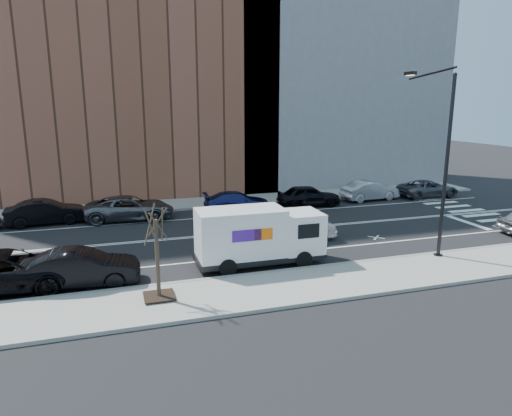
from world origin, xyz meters
TOP-DOWN VIEW (x-y plane):
  - ground at (0.00, 0.00)m, footprint 120.00×120.00m
  - sidewalk_near at (0.00, -8.80)m, footprint 44.00×3.60m
  - sidewalk_far at (0.00, 8.80)m, footprint 44.00×3.60m
  - curb_near at (0.00, -7.00)m, footprint 44.00×0.25m
  - curb_far at (0.00, 7.00)m, footprint 44.00×0.25m
  - crosswalk at (16.00, 0.00)m, footprint 3.00×14.00m
  - road_markings at (0.00, 0.00)m, footprint 40.00×8.60m
  - bldg_brick at (-8.00, 15.60)m, footprint 26.00×10.00m
  - bldg_concrete at (12.00, 15.60)m, footprint 20.00×10.00m
  - streetlight at (7.00, -6.91)m, footprint 0.44×4.02m
  - street_tree at (-7.00, -8.40)m, footprint 1.20×1.20m
  - fedex_van at (-1.97, -5.60)m, footprint 6.22×2.26m
  - far_parked_b at (-12.74, 5.76)m, footprint 5.00×2.13m
  - far_parked_c at (-7.54, 5.34)m, footprint 5.96×3.05m
  - far_parked_d at (-0.00, 5.72)m, footprint 4.97×2.31m
  - far_parked_e at (5.60, 5.55)m, footprint 4.94×2.45m
  - far_parked_f at (11.20, 6.09)m, footprint 4.88×2.06m
  - far_parked_g at (16.51, 5.77)m, footprint 5.10×2.38m
  - driving_sedan at (1.01, -2.25)m, footprint 5.15×2.05m
  - near_parked_rear_a at (-10.01, -5.87)m, footprint 4.98×1.97m
  - near_parked_rear_b at (-12.91, -5.34)m, footprint 6.04×2.79m

SIDE VIEW (x-z plane):
  - ground at x=0.00m, z-range 0.00..0.00m
  - crosswalk at x=16.00m, z-range 0.00..0.01m
  - road_markings at x=0.00m, z-range 0.00..0.01m
  - sidewalk_near at x=0.00m, z-range 0.00..0.15m
  - sidewalk_far at x=0.00m, z-range 0.00..0.15m
  - curb_near at x=0.00m, z-range 0.00..0.17m
  - curb_far at x=0.00m, z-range 0.00..0.17m
  - far_parked_d at x=0.00m, z-range 0.00..1.40m
  - far_parked_g at x=16.51m, z-range 0.00..1.41m
  - far_parked_f at x=11.20m, z-range 0.00..1.57m
  - far_parked_b at x=-12.74m, z-range 0.00..1.60m
  - far_parked_c at x=-7.54m, z-range 0.00..1.61m
  - near_parked_rear_a at x=-10.01m, z-range 0.00..1.61m
  - far_parked_e at x=5.60m, z-range 0.00..1.62m
  - driving_sedan at x=1.01m, z-range 0.00..1.67m
  - near_parked_rear_b at x=-12.91m, z-range 0.00..1.68m
  - street_tree at x=-7.00m, z-range -0.42..3.33m
  - fedex_van at x=-1.97m, z-range 0.07..2.90m
  - streetlight at x=7.00m, z-range 0.41..9.75m
  - bldg_brick at x=-8.00m, z-range 0.00..22.00m
  - bldg_concrete at x=12.00m, z-range 0.00..26.00m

